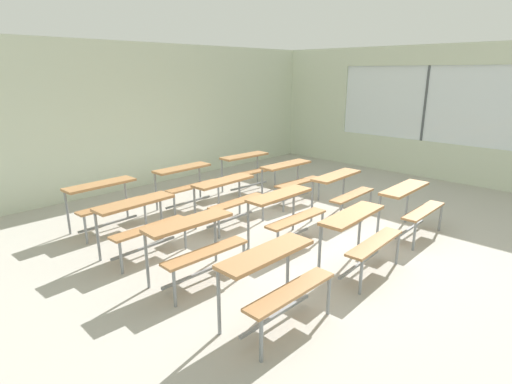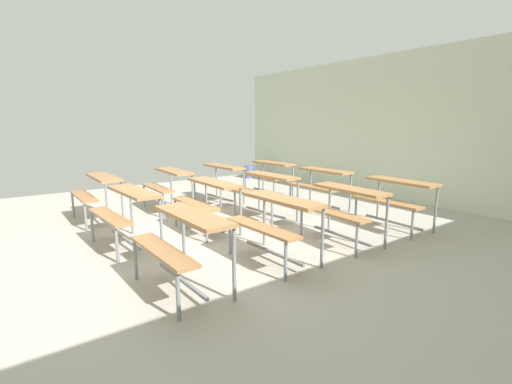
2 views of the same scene
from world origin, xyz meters
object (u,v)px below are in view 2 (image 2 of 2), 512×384
Objects in this scene: desk_bench_r0c1 at (126,205)px; trash_bin at (249,172)px; desk_bench_r1c1 at (208,194)px; desk_bench_r3c2 at (396,192)px; desk_bench_r0c0 at (97,187)px; desk_bench_r3c0 at (269,170)px; desk_bench_r0c2 at (183,233)px; desk_bench_r1c2 at (275,214)px; desk_bench_r2c1 at (266,185)px; desk_bench_r1c0 at (168,180)px; desk_bench_r3c1 at (321,179)px; desk_bench_r2c0 at (219,175)px; desk_bench_r2c2 at (344,202)px.

desk_bench_r0c1 is 3.14× the size of trash_bin.
desk_bench_r1c1 and desk_bench_r3c2 have the same top height.
desk_bench_r0c0 is 0.98× the size of desk_bench_r3c0.
desk_bench_r0c1 is 1.58m from desk_bench_r0c2.
desk_bench_r0c1 is at bearing -142.88° from desk_bench_r1c2.
desk_bench_r2c1 is at bearing -42.36° from desk_bench_r3c0.
desk_bench_r1c2 is at bearing 1.57° from desk_bench_r1c1.
desk_bench_r3c2 is at bearing -2.87° from desk_bench_r3c0.
desk_bench_r1c0 is 1.01× the size of desk_bench_r1c1.
desk_bench_r2c0 is at bearing -144.38° from desk_bench_r3c1.
desk_bench_r2c2 is 1.94m from desk_bench_r3c1.
desk_bench_r1c2 is at bearing 21.90° from desk_bench_r0c0.
desk_bench_r1c2 is at bearing -36.75° from desk_bench_r2c1.
desk_bench_r1c0 is at bearing 90.72° from desk_bench_r0c0.
desk_bench_r0c1 is at bearing -120.59° from desk_bench_r2c2.
desk_bench_r3c2 is (0.03, 1.17, 0.00)m from desk_bench_r2c2.
desk_bench_r2c0 is (-0.06, 1.12, 0.00)m from desk_bench_r1c0.
desk_bench_r1c0 is (-1.58, 1.24, 0.00)m from desk_bench_r0c1.
desk_bench_r3c0 is at bearing 138.19° from desk_bench_r2c1.
desk_bench_r0c2 is (1.58, 0.06, 0.00)m from desk_bench_r0c1.
desk_bench_r2c2 is 1.00× the size of desk_bench_r3c0.
desk_bench_r1c0 is at bearing 158.24° from desk_bench_r0c2.
desk_bench_r3c1 is at bearing 66.17° from desk_bench_r0c0.
desk_bench_r2c0 and desk_bench_r2c2 have the same top height.
desk_bench_r1c0 is 0.99× the size of desk_bench_r3c0.
desk_bench_r2c2 is at bearing -2.01° from desk_bench_r2c0.
desk_bench_r0c2 and desk_bench_r1c0 have the same top height.
desk_bench_r0c1 is 1.01× the size of desk_bench_r2c1.
desk_bench_r1c1 is 0.98× the size of desk_bench_r2c2.
desk_bench_r0c2 and desk_bench_r3c1 have the same top height.
desk_bench_r3c2 is (0.01, 3.50, 0.00)m from desk_bench_r0c2.
desk_bench_r1c1 is 1.97m from desk_bench_r2c2.
desk_bench_r0c1 is 1.01× the size of desk_bench_r1c0.
desk_bench_r0c0 is 0.98× the size of desk_bench_r0c1.
desk_bench_r0c0 is 1.96m from desk_bench_r1c1.
desk_bench_r0c0 is 1.24m from desk_bench_r1c0.
desk_bench_r0c1 is 1.00× the size of desk_bench_r3c0.
desk_bench_r2c0 is at bearing -96.96° from desk_bench_r3c0.
desk_bench_r2c1 is (1.51, 2.34, 0.00)m from desk_bench_r0c0.
desk_bench_r2c2 is 1.00× the size of desk_bench_r3c2.
desk_bench_r2c2 is at bearing 54.05° from desk_bench_r0c1.
desk_bench_r3c1 is (0.07, 1.23, 0.00)m from desk_bench_r2c1.
desk_bench_r3c1 is at bearing -177.69° from desk_bench_r3c2.
desk_bench_r1c1 is at bearing 179.71° from desk_bench_r1c2.
desk_bench_r1c2 and desk_bench_r2c0 have the same top height.
desk_bench_r2c0 is (-3.21, 2.30, 0.00)m from desk_bench_r0c2.
desk_bench_r1c0 is (-3.15, 1.18, 0.00)m from desk_bench_r0c2.
desk_bench_r3c1 is at bearing 89.31° from desk_bench_r1c1.
desk_bench_r2c2 and desk_bench_r3c1 have the same top height.
desk_bench_r3c2 is at bearing 55.91° from desk_bench_r1c1.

